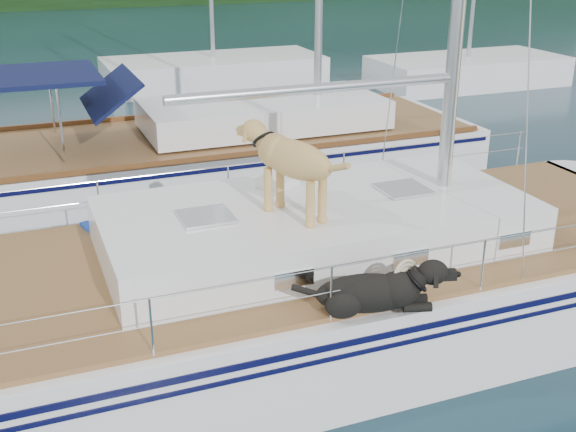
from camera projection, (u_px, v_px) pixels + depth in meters
name	position (u px, v px, depth m)	size (l,w,h in m)	color
ground	(257.00, 343.00, 9.19)	(120.00, 120.00, 0.00)	black
main_sailboat	(264.00, 295.00, 8.96)	(12.00, 4.04, 14.01)	white
neighbor_sailboat	(213.00, 157.00, 14.56)	(11.00, 3.50, 13.30)	white
bg_boat_center	(214.00, 72.00, 24.23)	(7.20, 3.00, 11.65)	white
bg_boat_east	(467.00, 71.00, 24.34)	(6.40, 3.00, 11.65)	white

